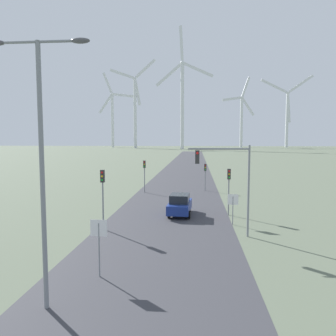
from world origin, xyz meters
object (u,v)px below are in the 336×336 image
Objects in this scene: stop_sign_far at (233,203)px; traffic_light_post_near_right at (229,181)px; traffic_light_post_mid_left at (144,169)px; traffic_light_mast_overhead at (228,172)px; wind_turbine_center at (182,97)px; wind_turbine_far_left at (112,114)px; wind_turbine_right at (242,116)px; traffic_light_post_mid_right at (205,171)px; traffic_light_post_near_left at (103,186)px; wind_turbine_left at (135,106)px; wind_turbine_far_right at (287,113)px; stop_sign_near at (99,237)px; streetlamp at (41,143)px; car_approaching at (180,205)px.

traffic_light_post_near_right reaches higher than stop_sign_far.
traffic_light_mast_overhead reaches higher than traffic_light_post_mid_left.
traffic_light_mast_overhead is 0.08× the size of wind_turbine_center.
wind_turbine_far_left reaches higher than wind_turbine_right.
traffic_light_post_mid_right is at bearing -86.52° from wind_turbine_center.
traffic_light_post_mid_right is at bearing 67.11° from traffic_light_post_near_left.
traffic_light_post_near_right is at bearing 83.69° from traffic_light_mast_overhead.
wind_turbine_left is at bearing 102.85° from traffic_light_post_near_right.
wind_turbine_far_right is at bearing 74.27° from traffic_light_mast_overhead.
wind_turbine_center is 1.43× the size of wind_turbine_right.
stop_sign_far is 17.06m from traffic_light_post_mid_left.
wind_turbine_left reaches higher than wind_turbine_far_left.
wind_turbine_center is at bearing -37.47° from wind_turbine_far_left.
traffic_light_post_near_left is 210.41m from wind_turbine_left.
stop_sign_near is 27.18m from traffic_light_post_mid_right.
wind_turbine_far_right is (74.99, 248.46, 20.16)m from streetlamp.
stop_sign_far is at bearing -73.34° from wind_turbine_far_left.
wind_turbine_far_left reaches higher than traffic_light_post_mid_left.
traffic_light_mast_overhead is 238.81m from wind_turbine_right.
traffic_light_post_mid_right is 230.49m from wind_turbine_far_right.
stop_sign_far is at bearing -34.26° from car_approaching.
wind_turbine_left reaches higher than wind_turbine_right.
streetlamp is at bearing -99.28° from wind_turbine_right.
wind_turbine_far_left is at bearing -177.37° from wind_turbine_far_right.
traffic_light_post_mid_left is at bearing -74.52° from wind_turbine_far_left.
wind_turbine_far_left is at bearing 106.30° from traffic_light_mast_overhead.
stop_sign_near is 0.05× the size of wind_turbine_right.
wind_turbine_far_left is 135.13m from wind_turbine_far_right.
wind_turbine_far_left reaches higher than wind_turbine_far_right.
traffic_light_post_mid_right is at bearing -107.28° from wind_turbine_far_right.
traffic_light_post_mid_right is at bearing 15.28° from traffic_light_post_mid_left.
wind_turbine_left is at bearing 99.99° from traffic_light_post_near_left.
traffic_light_mast_overhead reaches higher than car_approaching.
traffic_light_post_near_right is 237.21m from wind_turbine_far_left.
stop_sign_near is at bearing -75.65° from wind_turbine_far_left.
traffic_light_post_mid_left is 12.68m from car_approaching.
wind_turbine_far_left is (-59.99, 242.26, 19.29)m from streetlamp.
wind_turbine_right is 0.98× the size of wind_turbine_far_right.
wind_turbine_left reaches higher than car_approaching.
wind_turbine_far_left is (-66.89, 212.68, 23.18)m from traffic_light_post_mid_right.
traffic_light_post_near_left is 10.86m from traffic_light_post_near_right.
wind_turbine_right reaches higher than stop_sign_near.
traffic_light_post_mid_right is 0.06× the size of wind_turbine_left.
traffic_light_post_near_right is at bearing -77.15° from wind_turbine_left.
traffic_light_post_near_left is 1.11× the size of traffic_light_post_mid_left.
wind_turbine_left is 116.59m from wind_turbine_far_right.
traffic_light_post_mid_left is at bearing 122.32° from stop_sign_far.
traffic_light_post_near_right is at bearing 61.10° from stop_sign_near.
traffic_light_post_mid_left reaches higher than stop_sign_far.
wind_turbine_far_right reaches higher than traffic_light_post_near_left.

